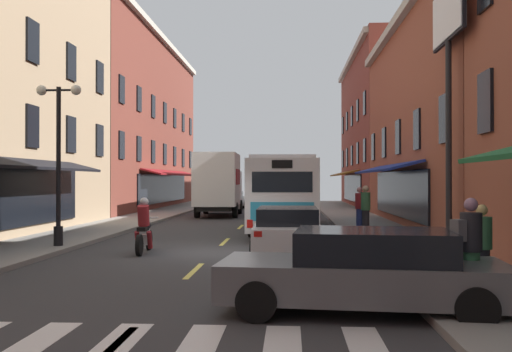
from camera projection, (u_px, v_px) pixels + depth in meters
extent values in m
cube|color=#333335|center=(214.00, 254.00, 17.26)|extent=(34.80, 80.00, 0.10)
cube|color=#DBCC4C|center=(109.00, 351.00, 7.28)|extent=(0.14, 2.40, 0.01)
cube|color=#DBCC4C|center=(194.00, 271.00, 13.76)|extent=(0.14, 2.40, 0.01)
cube|color=#DBCC4C|center=(225.00, 242.00, 20.25)|extent=(0.14, 2.40, 0.01)
cube|color=#DBCC4C|center=(241.00, 227.00, 26.74)|extent=(0.14, 2.40, 0.01)
cube|color=#DBCC4C|center=(250.00, 218.00, 33.23)|extent=(0.14, 2.40, 0.01)
cube|color=#DBCC4C|center=(257.00, 212.00, 39.72)|extent=(0.14, 2.40, 0.01)
cube|color=#DBCC4C|center=(261.00, 207.00, 46.21)|extent=(0.14, 2.40, 0.01)
cube|color=#DBCC4C|center=(265.00, 204.00, 52.69)|extent=(0.14, 2.40, 0.01)
cube|color=silver|center=(24.00, 350.00, 7.34)|extent=(0.50, 2.80, 0.01)
cube|color=silver|center=(109.00, 351.00, 7.28)|extent=(0.50, 2.80, 0.01)
cube|color=gray|center=(23.00, 249.00, 17.61)|extent=(3.00, 80.00, 0.14)
cube|color=gray|center=(412.00, 252.00, 16.91)|extent=(3.00, 80.00, 0.14)
cube|color=black|center=(32.00, 126.00, 21.53)|extent=(0.10, 1.00, 1.60)
cube|color=black|center=(71.00, 134.00, 25.33)|extent=(0.10, 1.00, 1.60)
cube|color=black|center=(100.00, 140.00, 29.13)|extent=(0.10, 1.00, 1.60)
cube|color=black|center=(33.00, 41.00, 21.55)|extent=(0.10, 1.00, 1.60)
cube|color=black|center=(71.00, 62.00, 25.35)|extent=(0.10, 1.00, 1.60)
cube|color=black|center=(100.00, 78.00, 29.15)|extent=(0.10, 1.00, 1.60)
cube|color=brown|center=(114.00, 123.00, 44.60)|extent=(8.00, 26.57, 13.25)
cube|color=#B2AD9E|center=(166.00, 42.00, 44.40)|extent=(0.44, 26.07, 0.40)
cube|color=black|center=(165.00, 188.00, 44.32)|extent=(0.10, 16.00, 2.10)
cube|color=maroon|center=(174.00, 173.00, 44.29)|extent=(1.38, 14.93, 0.44)
cube|color=black|center=(122.00, 145.00, 32.93)|extent=(0.10, 1.00, 1.60)
cube|color=black|center=(139.00, 149.00, 36.74)|extent=(0.10, 1.00, 1.60)
cube|color=black|center=(153.00, 152.00, 40.54)|extent=(0.10, 1.00, 1.60)
cube|color=black|center=(165.00, 154.00, 44.34)|extent=(0.10, 1.00, 1.60)
cube|color=black|center=(175.00, 156.00, 48.14)|extent=(0.10, 1.00, 1.60)
cube|color=black|center=(183.00, 158.00, 51.95)|extent=(0.10, 1.00, 1.60)
cube|color=black|center=(190.00, 159.00, 55.75)|extent=(0.10, 1.00, 1.60)
cube|color=black|center=(122.00, 89.00, 32.96)|extent=(0.10, 1.00, 1.60)
cube|color=black|center=(139.00, 99.00, 36.76)|extent=(0.10, 1.00, 1.60)
cube|color=black|center=(153.00, 106.00, 40.56)|extent=(0.10, 1.00, 1.60)
cube|color=black|center=(165.00, 113.00, 44.37)|extent=(0.10, 1.00, 1.60)
cube|color=black|center=(175.00, 118.00, 48.17)|extent=(0.10, 1.00, 1.60)
cube|color=black|center=(183.00, 123.00, 51.97)|extent=(0.10, 1.00, 1.60)
cube|color=black|center=(190.00, 127.00, 55.77)|extent=(0.10, 1.00, 1.60)
cube|color=black|center=(485.00, 102.00, 14.86)|extent=(0.10, 1.00, 1.60)
cube|color=brown|center=(486.00, 120.00, 26.61)|extent=(8.00, 19.90, 9.93)
cube|color=#B2AD9E|center=(397.00, 22.00, 26.88)|extent=(0.44, 19.40, 0.40)
cube|color=black|center=(398.00, 194.00, 26.82)|extent=(0.10, 12.00, 2.10)
cube|color=navy|center=(383.00, 168.00, 26.87)|extent=(1.38, 11.20, 0.44)
cube|color=black|center=(444.00, 119.00, 18.85)|extent=(0.10, 1.00, 1.60)
cube|color=black|center=(417.00, 130.00, 22.84)|extent=(0.10, 1.00, 1.60)
cube|color=black|center=(398.00, 137.00, 26.84)|extent=(0.10, 1.00, 1.60)
cube|color=black|center=(384.00, 143.00, 30.83)|extent=(0.10, 1.00, 1.60)
cube|color=black|center=(373.00, 147.00, 34.82)|extent=(0.10, 1.00, 1.60)
cube|color=brown|center=(402.00, 131.00, 46.58)|extent=(8.00, 19.90, 12.33)
cube|color=#B2AD9E|center=(351.00, 60.00, 46.86)|extent=(0.44, 19.40, 0.40)
cube|color=black|center=(352.00, 188.00, 46.78)|extent=(0.10, 12.00, 2.10)
cube|color=brown|center=(343.00, 173.00, 46.83)|extent=(1.38, 11.20, 0.44)
cube|color=black|center=(365.00, 150.00, 38.82)|extent=(0.10, 1.00, 1.60)
cube|color=black|center=(358.00, 153.00, 42.81)|extent=(0.10, 1.00, 1.60)
cube|color=black|center=(352.00, 156.00, 46.80)|extent=(0.10, 1.00, 1.60)
cube|color=black|center=(347.00, 157.00, 50.80)|extent=(0.10, 1.00, 1.60)
cube|color=black|center=(343.00, 159.00, 54.79)|extent=(0.10, 1.00, 1.60)
cube|color=black|center=(365.00, 103.00, 38.84)|extent=(0.10, 1.00, 1.60)
cube|color=black|center=(358.00, 110.00, 42.83)|extent=(0.10, 1.00, 1.60)
cube|color=black|center=(352.00, 116.00, 46.83)|extent=(0.10, 1.00, 1.60)
cube|color=black|center=(347.00, 121.00, 50.82)|extent=(0.10, 1.00, 1.60)
cube|color=black|center=(343.00, 126.00, 54.81)|extent=(0.10, 1.00, 1.60)
cylinder|color=black|center=(449.00, 143.00, 17.18)|extent=(0.18, 0.18, 6.28)
cylinder|color=black|center=(449.00, 244.00, 17.16)|extent=(0.40, 0.40, 0.24)
cube|color=black|center=(448.00, 12.00, 17.21)|extent=(0.10, 3.23, 1.77)
cube|color=white|center=(446.00, 12.00, 17.22)|extent=(0.04, 3.07, 1.61)
cube|color=white|center=(450.00, 12.00, 17.21)|extent=(0.04, 3.07, 1.61)
cube|color=silver|center=(284.00, 192.00, 25.38)|extent=(2.55, 11.98, 2.59)
cube|color=silver|center=(284.00, 162.00, 25.39)|extent=(2.35, 10.78, 0.16)
cube|color=black|center=(284.00, 188.00, 25.68)|extent=(2.59, 9.58, 0.96)
cube|color=#19723F|center=(284.00, 216.00, 25.37)|extent=(2.58, 11.58, 0.36)
cube|color=black|center=(285.00, 187.00, 31.32)|extent=(2.25, 0.12, 1.10)
cube|color=black|center=(282.00, 182.00, 19.44)|extent=(2.05, 0.12, 0.70)
cube|color=teal|center=(282.00, 211.00, 19.42)|extent=(2.15, 0.10, 0.64)
cube|color=black|center=(282.00, 164.00, 19.44)|extent=(0.70, 0.10, 0.28)
cube|color=red|center=(250.00, 224.00, 19.48)|extent=(0.20, 0.08, 0.28)
cube|color=red|center=(315.00, 224.00, 19.35)|extent=(0.20, 0.08, 0.28)
cylinder|color=black|center=(262.00, 213.00, 29.42)|extent=(0.30, 1.00, 1.00)
cylinder|color=black|center=(308.00, 213.00, 29.29)|extent=(0.30, 1.00, 1.00)
cylinder|color=black|center=(252.00, 224.00, 21.95)|extent=(0.30, 1.00, 1.00)
cylinder|color=black|center=(314.00, 224.00, 21.82)|extent=(0.30, 1.00, 1.00)
cube|color=white|center=(223.00, 190.00, 37.41)|extent=(2.35, 2.46, 2.40)
cube|color=black|center=(225.00, 177.00, 38.59)|extent=(2.00, 0.14, 0.80)
cube|color=silver|center=(217.00, 179.00, 33.92)|extent=(2.49, 4.63, 3.05)
cube|color=maroon|center=(238.00, 177.00, 33.88)|extent=(0.11, 2.75, 0.90)
cube|color=black|center=(219.00, 207.00, 35.12)|extent=(2.03, 6.63, 0.24)
cylinder|color=black|center=(206.00, 207.00, 37.25)|extent=(0.30, 0.91, 0.90)
cylinder|color=black|center=(240.00, 207.00, 37.16)|extent=(0.30, 0.91, 0.90)
cylinder|color=black|center=(197.00, 210.00, 33.27)|extent=(0.30, 0.91, 0.90)
cylinder|color=black|center=(235.00, 210.00, 33.18)|extent=(0.30, 0.91, 0.90)
cube|color=silver|center=(288.00, 236.00, 16.28)|extent=(1.79, 4.63, 0.72)
cube|color=black|center=(288.00, 216.00, 16.10)|extent=(1.63, 2.50, 0.48)
cube|color=red|center=(258.00, 234.00, 14.03)|extent=(0.20, 0.06, 0.14)
cube|color=red|center=(317.00, 234.00, 13.94)|extent=(0.20, 0.06, 0.14)
cylinder|color=black|center=(261.00, 240.00, 17.94)|extent=(0.22, 0.64, 0.64)
cylinder|color=black|center=(315.00, 240.00, 17.84)|extent=(0.22, 0.64, 0.64)
cylinder|color=black|center=(254.00, 253.00, 14.71)|extent=(0.22, 0.64, 0.64)
cylinder|color=black|center=(321.00, 253.00, 14.61)|extent=(0.22, 0.64, 0.64)
cube|color=#515154|center=(362.00, 280.00, 9.41)|extent=(4.77, 2.32, 0.61)
cube|color=black|center=(373.00, 247.00, 9.39)|extent=(2.64, 1.96, 0.54)
cube|color=red|center=(496.00, 264.00, 9.83)|extent=(0.08, 0.20, 0.14)
cylinder|color=black|center=(257.00, 302.00, 8.77)|extent=(0.66, 0.28, 0.64)
cylinder|color=black|center=(271.00, 281.00, 10.54)|extent=(0.66, 0.28, 0.64)
cylinder|color=black|center=(477.00, 309.00, 8.28)|extent=(0.66, 0.28, 0.64)
cylinder|color=black|center=(453.00, 286.00, 10.06)|extent=(0.66, 0.28, 0.64)
cube|color=silver|center=(231.00, 201.00, 43.40)|extent=(1.75, 4.37, 0.68)
cube|color=black|center=(231.00, 194.00, 43.23)|extent=(1.59, 2.36, 0.44)
cube|color=red|center=(219.00, 199.00, 41.28)|extent=(0.20, 0.06, 0.14)
cube|color=red|center=(238.00, 199.00, 41.20)|extent=(0.20, 0.06, 0.14)
cylinder|color=black|center=(223.00, 204.00, 44.93)|extent=(0.22, 0.64, 0.64)
cylinder|color=black|center=(244.00, 204.00, 44.83)|extent=(0.22, 0.64, 0.64)
cylinder|color=black|center=(218.00, 206.00, 41.97)|extent=(0.22, 0.64, 0.64)
cylinder|color=black|center=(241.00, 206.00, 41.87)|extent=(0.22, 0.64, 0.64)
cylinder|color=black|center=(149.00, 240.00, 17.90)|extent=(0.13, 0.62, 0.62)
cylinder|color=black|center=(139.00, 245.00, 16.45)|extent=(0.15, 0.63, 0.62)
cylinder|color=#B2B2B7|center=(148.00, 231.00, 17.78)|extent=(0.09, 0.33, 0.68)
ellipsoid|color=black|center=(146.00, 225.00, 17.36)|extent=(0.35, 0.58, 0.28)
cube|color=black|center=(143.00, 229.00, 16.96)|extent=(0.29, 0.57, 0.12)
cube|color=#B2B2B7|center=(144.00, 240.00, 17.17)|extent=(0.26, 0.41, 0.30)
cylinder|color=#B2B2B7|center=(148.00, 218.00, 17.68)|extent=(0.62, 0.07, 0.04)
cylinder|color=maroon|center=(143.00, 215.00, 17.03)|extent=(0.36, 0.47, 0.66)
sphere|color=#B2B2B7|center=(144.00, 202.00, 17.14)|extent=(0.26, 0.26, 0.26)
cylinder|color=maroon|center=(138.00, 240.00, 17.05)|extent=(0.16, 0.37, 0.56)
cylinder|color=maroon|center=(150.00, 240.00, 17.05)|extent=(0.16, 0.37, 0.56)
cylinder|color=#33663F|center=(471.00, 277.00, 9.59)|extent=(0.28, 0.28, 0.84)
cylinder|color=black|center=(471.00, 232.00, 9.60)|extent=(0.36, 0.36, 0.65)
sphere|color=gray|center=(471.00, 205.00, 9.60)|extent=(0.23, 0.23, 0.23)
cube|color=#4C4C51|center=(458.00, 230.00, 9.54)|extent=(0.23, 0.30, 0.36)
cylinder|color=black|center=(482.00, 270.00, 10.57)|extent=(0.28, 0.28, 0.77)
cylinder|color=#33663F|center=(482.00, 233.00, 10.58)|extent=(0.36, 0.36, 0.59)
sphere|color=tan|center=(482.00, 210.00, 10.58)|extent=(0.21, 0.21, 0.21)
cylinder|color=navy|center=(360.00, 219.00, 24.03)|extent=(0.28, 0.28, 0.85)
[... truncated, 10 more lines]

